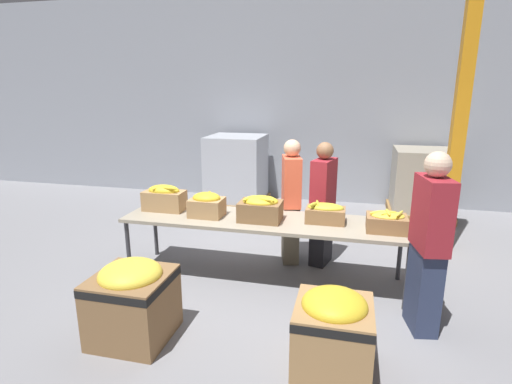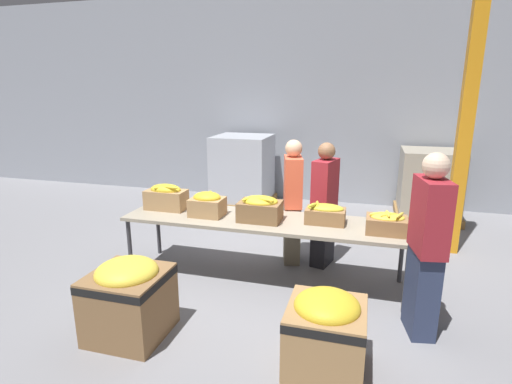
% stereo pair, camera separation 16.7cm
% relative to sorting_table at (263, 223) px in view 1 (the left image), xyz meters
% --- Properties ---
extents(ground_plane, '(30.00, 30.00, 0.00)m').
position_rel_sorting_table_xyz_m(ground_plane, '(0.00, 0.00, -0.70)').
color(ground_plane, gray).
extents(wall_back, '(16.00, 0.08, 4.00)m').
position_rel_sorting_table_xyz_m(wall_back, '(0.00, 3.65, 1.30)').
color(wall_back, '#9399A3').
rests_on(wall_back, ground_plane).
extents(sorting_table, '(3.24, 0.80, 0.74)m').
position_rel_sorting_table_xyz_m(sorting_table, '(0.00, 0.00, 0.00)').
color(sorting_table, '#9E937F').
rests_on(sorting_table, ground_plane).
extents(banana_box_0, '(0.50, 0.27, 0.33)m').
position_rel_sorting_table_xyz_m(banana_box_0, '(-1.26, 0.06, 0.20)').
color(banana_box_0, tan).
rests_on(banana_box_0, sorting_table).
extents(banana_box_1, '(0.38, 0.33, 0.29)m').
position_rel_sorting_table_xyz_m(banana_box_1, '(-0.67, -0.04, 0.19)').
color(banana_box_1, tan).
rests_on(banana_box_1, sorting_table).
extents(banana_box_2, '(0.48, 0.34, 0.29)m').
position_rel_sorting_table_xyz_m(banana_box_2, '(-0.02, -0.05, 0.19)').
color(banana_box_2, olive).
rests_on(banana_box_2, sorting_table).
extents(banana_box_3, '(0.43, 0.29, 0.24)m').
position_rel_sorting_table_xyz_m(banana_box_3, '(0.70, 0.06, 0.15)').
color(banana_box_3, olive).
rests_on(banana_box_3, sorting_table).
extents(banana_box_4, '(0.41, 0.31, 0.24)m').
position_rel_sorting_table_xyz_m(banana_box_4, '(1.34, -0.08, 0.15)').
color(banana_box_4, olive).
rests_on(banana_box_4, sorting_table).
extents(volunteer_0, '(0.31, 0.47, 1.59)m').
position_rel_sorting_table_xyz_m(volunteer_0, '(0.23, 0.60, 0.09)').
color(volunteer_0, '#6B604C').
rests_on(volunteer_0, ground_plane).
extents(volunteer_1, '(0.30, 0.48, 1.68)m').
position_rel_sorting_table_xyz_m(volunteer_1, '(1.66, -0.65, 0.14)').
color(volunteer_1, '#2D3856').
rests_on(volunteer_1, ground_plane).
extents(volunteer_2, '(0.31, 0.46, 1.57)m').
position_rel_sorting_table_xyz_m(volunteer_2, '(0.63, 0.61, 0.08)').
color(volunteer_2, black).
rests_on(volunteer_2, ground_plane).
extents(donation_bin_0, '(0.65, 0.65, 0.73)m').
position_rel_sorting_table_xyz_m(donation_bin_0, '(-0.88, -1.41, -0.31)').
color(donation_bin_0, olive).
rests_on(donation_bin_0, ground_plane).
extents(donation_bin_1, '(0.61, 0.61, 0.67)m').
position_rel_sorting_table_xyz_m(donation_bin_1, '(0.88, -1.41, -0.34)').
color(donation_bin_1, '#A37A4C').
rests_on(donation_bin_1, ground_plane).
extents(support_pillar, '(0.17, 0.17, 4.00)m').
position_rel_sorting_table_xyz_m(support_pillar, '(2.30, 1.50, 1.30)').
color(support_pillar, orange).
rests_on(support_pillar, ground_plane).
extents(pallet_stack_0, '(1.05, 1.05, 1.19)m').
position_rel_sorting_table_xyz_m(pallet_stack_0, '(2.17, 3.03, -0.11)').
color(pallet_stack_0, olive).
rests_on(pallet_stack_0, ground_plane).
extents(pallet_stack_1, '(1.12, 1.12, 1.34)m').
position_rel_sorting_table_xyz_m(pallet_stack_1, '(-1.18, 2.93, -0.04)').
color(pallet_stack_1, olive).
rests_on(pallet_stack_1, ground_plane).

